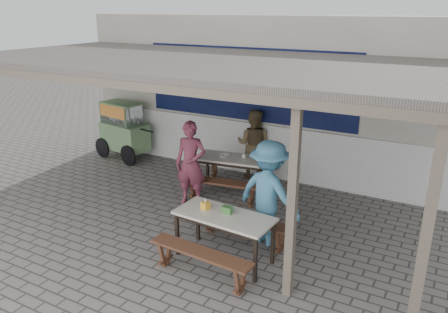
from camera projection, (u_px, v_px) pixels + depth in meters
ground at (180, 226)px, 7.70m from camera, size 60.00×60.00×0.00m
back_wall at (265, 96)px, 10.11m from camera, size 9.00×1.28×3.50m
warung_roof at (205, 65)px, 7.56m from camera, size 9.00×4.21×2.81m
table_left at (231, 161)px, 8.95m from camera, size 1.49×0.88×0.75m
bench_left_street at (222, 186)px, 8.53m from camera, size 1.52×0.51×0.45m
bench_left_wall at (240, 167)px, 9.59m from camera, size 1.52×0.51×0.45m
table_right at (224, 219)px, 6.48m from camera, size 1.52×0.75×0.75m
bench_right_street at (201, 258)px, 6.10m from camera, size 1.60×0.37×0.45m
bench_right_wall at (244, 223)px, 7.09m from camera, size 1.60×0.37×0.45m
vendor_cart at (124, 128)px, 10.94m from camera, size 1.85×0.91×1.44m
patron_street_side at (191, 164)px, 8.34m from camera, size 0.68×0.52×1.65m
patron_wall_side at (253, 144)px, 9.68m from camera, size 0.84×0.70×1.56m
patron_right_table at (269, 193)px, 6.93m from camera, size 1.24×0.89×1.73m
tissue_box at (206, 205)px, 6.63m from camera, size 0.14×0.14×0.11m
donation_box at (227, 210)px, 6.50m from camera, size 0.16×0.11×0.11m
condiment_jar at (244, 156)px, 8.89m from camera, size 0.07×0.07×0.08m
condiment_bowl at (224, 156)px, 8.95m from camera, size 0.24×0.24×0.05m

